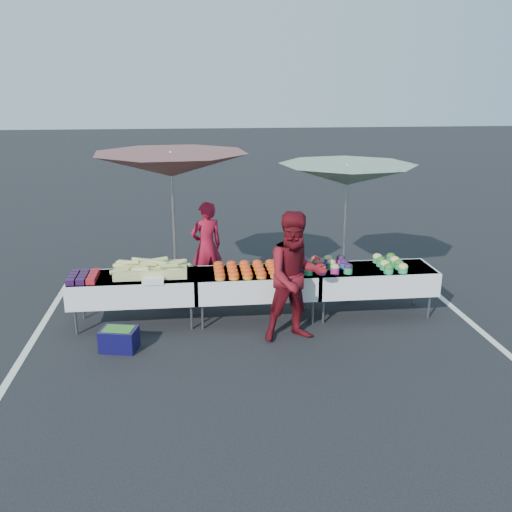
{
  "coord_description": "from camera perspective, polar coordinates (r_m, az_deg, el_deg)",
  "views": [
    {
      "loc": [
        -0.9,
        -8.04,
        3.44
      ],
      "look_at": [
        0.0,
        0.0,
        1.0
      ],
      "focal_mm": 40.0,
      "sensor_mm": 36.0,
      "label": 1
    }
  ],
  "objects": [
    {
      "name": "potato_cups",
      "position": [
        8.63,
        5.62,
        -0.9
      ],
      "size": [
        1.14,
        0.58,
        0.16
      ],
      "color": "blue",
      "rests_on": "table_right"
    },
    {
      "name": "stripe_right",
      "position": [
        9.65,
        19.31,
        -5.07
      ],
      "size": [
        0.1,
        5.0,
        0.0
      ],
      "primitive_type": "cube",
      "color": "silver",
      "rests_on": "ground"
    },
    {
      "name": "ground",
      "position": [
        8.79,
        0.0,
        -6.26
      ],
      "size": [
        80.0,
        80.0,
        0.0
      ],
      "primitive_type": "plane",
      "color": "black"
    },
    {
      "name": "plastic_bags",
      "position": [
        8.21,
        -10.24,
        -2.44
      ],
      "size": [
        0.3,
        0.25,
        0.05
      ],
      "primitive_type": "cube",
      "color": "white",
      "rests_on": "table_left"
    },
    {
      "name": "vendor",
      "position": [
        9.81,
        -4.96,
        0.97
      ],
      "size": [
        0.66,
        0.56,
        1.56
      ],
      "primitive_type": "imported",
      "rotation": [
        0.0,
        0.0,
        3.52
      ],
      "color": "maroon",
      "rests_on": "ground"
    },
    {
      "name": "table_right",
      "position": [
        8.95,
        11.54,
        -2.19
      ],
      "size": [
        1.86,
        0.81,
        0.75
      ],
      "color": "white",
      "rests_on": "ground"
    },
    {
      "name": "umbrella_right",
      "position": [
        9.28,
        9.11,
        7.94
      ],
      "size": [
        2.62,
        2.62,
        2.26
      ],
      "rotation": [
        0.0,
        0.0,
        -0.21
      ],
      "color": "black",
      "rests_on": "ground"
    },
    {
      "name": "customer",
      "position": [
        7.81,
        4.02,
        -2.12
      ],
      "size": [
        0.99,
        0.82,
        1.83
      ],
      "primitive_type": "imported",
      "rotation": [
        0.0,
        0.0,
        0.16
      ],
      "color": "maroon",
      "rests_on": "ground"
    },
    {
      "name": "storage_bin",
      "position": [
        7.96,
        -13.53,
        -8.04
      ],
      "size": [
        0.54,
        0.44,
        0.31
      ],
      "rotation": [
        0.0,
        0.0,
        -0.22
      ],
      "color": "#0D0B39",
      "rests_on": "ground"
    },
    {
      "name": "carrot_bowls",
      "position": [
        8.48,
        -1.0,
        -1.35
      ],
      "size": [
        0.95,
        0.69,
        0.11
      ],
      "color": "orange",
      "rests_on": "table_center"
    },
    {
      "name": "stripe_left",
      "position": [
        9.04,
        -20.75,
        -6.72
      ],
      "size": [
        0.1,
        5.0,
        0.0
      ],
      "primitive_type": "cube",
      "color": "silver",
      "rests_on": "ground"
    },
    {
      "name": "umbrella_left",
      "position": [
        8.92,
        -8.47,
        8.92
      ],
      "size": [
        3.03,
        3.03,
        2.48
      ],
      "rotation": [
        0.0,
        0.0,
        -0.3
      ],
      "color": "black",
      "rests_on": "ground"
    },
    {
      "name": "table_left",
      "position": [
        8.58,
        -12.06,
        -3.05
      ],
      "size": [
        1.86,
        0.81,
        0.75
      ],
      "color": "white",
      "rests_on": "ground"
    },
    {
      "name": "bean_baskets",
      "position": [
        8.95,
        13.24,
        -0.69
      ],
      "size": [
        0.36,
        0.68,
        0.15
      ],
      "color": "#279F5B",
      "rests_on": "table_right"
    },
    {
      "name": "berry_punnets",
      "position": [
        8.56,
        -16.91,
        -2.0
      ],
      "size": [
        0.4,
        0.54,
        0.08
      ],
      "color": "black",
      "rests_on": "table_left"
    },
    {
      "name": "corn_pile",
      "position": [
        8.51,
        -10.48,
        -1.28
      ],
      "size": [
        1.16,
        0.57,
        0.26
      ],
      "color": "#B6D26B",
      "rests_on": "table_left"
    },
    {
      "name": "table_center",
      "position": [
        8.58,
        0.0,
        -2.67
      ],
      "size": [
        1.86,
        0.81,
        0.75
      ],
      "color": "white",
      "rests_on": "ground"
    }
  ]
}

